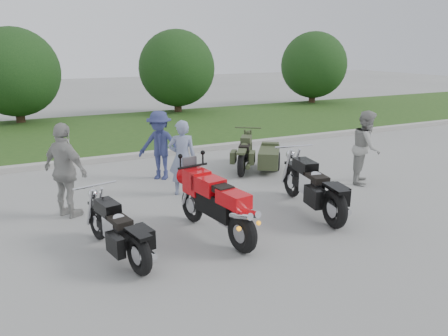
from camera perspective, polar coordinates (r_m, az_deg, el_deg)
name	(u,v)px	position (r m, az deg, el deg)	size (l,w,h in m)	color
ground	(227,232)	(8.02, 0.43, -8.31)	(80.00, 80.00, 0.00)	#9E9E99
curb	(139,155)	(13.36, -11.05, 1.64)	(60.00, 0.30, 0.15)	#A9A69F
grass_strip	(110,132)	(17.32, -14.67, 4.62)	(60.00, 8.00, 0.14)	#3E6221
tree_mid_left	(15,72)	(20.09, -25.66, 11.20)	(3.60, 3.60, 4.00)	#3F2B1C
tree_mid_right	(177,68)	(21.36, -6.17, 12.81)	(3.60, 3.60, 4.00)	#3F2B1C
tree_far_right	(314,65)	(25.22, 11.64, 13.03)	(3.60, 3.60, 4.00)	#3F2B1C
sportbike_red	(217,203)	(7.60, -0.99, -4.59)	(0.62, 2.25, 1.07)	black
cruiser_left	(119,232)	(7.14, -13.55, -8.17)	(0.66, 2.16, 0.84)	black
cruiser_right	(314,189)	(8.92, 11.73, -2.67)	(0.60, 2.54, 0.98)	black
cruiser_sidecar	(259,156)	(11.78, 4.57, 1.58)	(1.75, 2.03, 0.84)	black
person_stripe	(182,158)	(9.77, -5.48, 1.34)	(0.62, 0.41, 1.70)	#7F8BAD
person_grey	(366,147)	(11.14, 18.08, 2.62)	(0.86, 0.67, 1.78)	#9A9A94
person_denim	(160,145)	(10.98, -8.37, 2.93)	(1.11, 0.64, 1.73)	navy
person_back	(66,171)	(8.95, -20.00, -0.34)	(1.10, 0.46, 1.87)	#9B9B96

